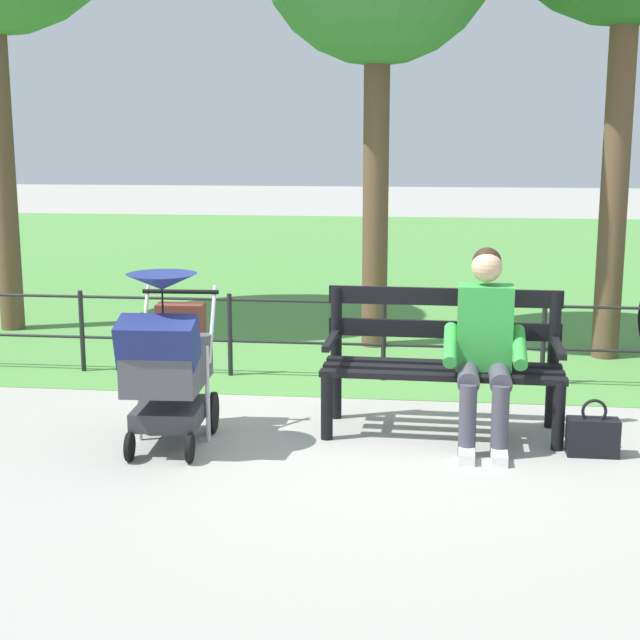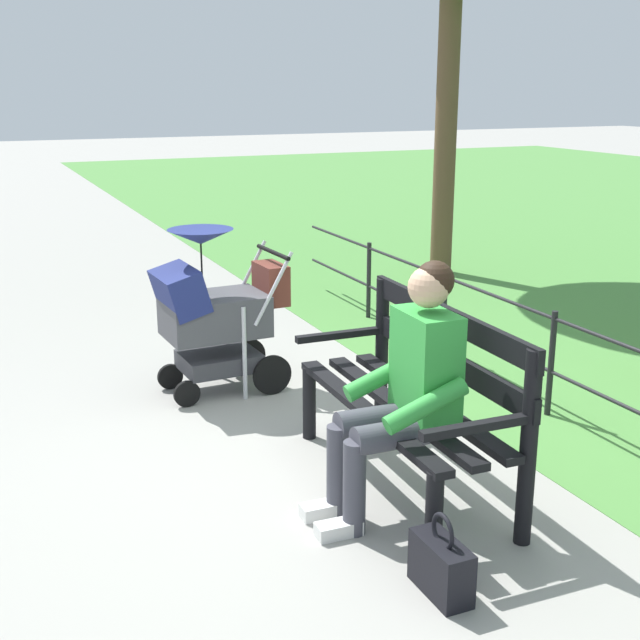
# 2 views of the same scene
# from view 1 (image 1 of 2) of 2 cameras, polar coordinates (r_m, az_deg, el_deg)

# --- Properties ---
(ground_plane) EXTENTS (60.00, 60.00, 0.00)m
(ground_plane) POSITION_cam_1_polar(r_m,az_deg,el_deg) (6.44, 3.21, -6.83)
(ground_plane) COLOR #9E9B93
(grass_lawn) EXTENTS (40.00, 16.00, 0.01)m
(grass_lawn) POSITION_cam_1_polar(r_m,az_deg,el_deg) (15.05, 5.34, 3.62)
(grass_lawn) COLOR #518E42
(grass_lawn) RESTS_ON ground
(park_bench) EXTENTS (1.61, 0.64, 0.96)m
(park_bench) POSITION_cam_1_polar(r_m,az_deg,el_deg) (6.40, 7.48, -2.14)
(park_bench) COLOR black
(park_bench) RESTS_ON ground
(person_on_bench) EXTENTS (0.54, 0.74, 1.28)m
(person_on_bench) POSITION_cam_1_polar(r_m,az_deg,el_deg) (6.16, 10.00, -1.30)
(person_on_bench) COLOR #42424C
(person_on_bench) RESTS_ON ground
(stroller) EXTENTS (0.54, 0.91, 1.15)m
(stroller) POSITION_cam_1_polar(r_m,az_deg,el_deg) (6.05, -9.29, -2.31)
(stroller) COLOR black
(stroller) RESTS_ON ground
(handbag) EXTENTS (0.32, 0.14, 0.37)m
(handbag) POSITION_cam_1_polar(r_m,az_deg,el_deg) (6.19, 16.27, -6.79)
(handbag) COLOR black
(handbag) RESTS_ON ground
(park_fence) EXTENTS (7.72, 0.04, 0.70)m
(park_fence) POSITION_cam_1_polar(r_m,az_deg,el_deg) (7.66, 5.97, -0.69)
(park_fence) COLOR black
(park_fence) RESTS_ON ground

